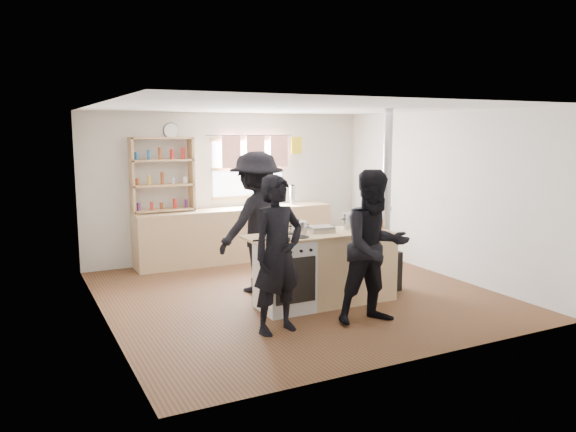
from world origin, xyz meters
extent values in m
cube|color=brown|center=(0.00, 0.00, -0.01)|extent=(5.00, 5.00, 0.01)
cube|color=tan|center=(0.00, 2.22, 0.45)|extent=(3.40, 0.55, 0.90)
cube|color=tan|center=(-1.20, 2.34, 0.94)|extent=(1.00, 0.28, 0.03)
cube|color=tan|center=(-1.20, 2.34, 1.33)|extent=(1.00, 0.28, 0.03)
cube|color=tan|center=(-1.20, 2.34, 1.74)|extent=(1.00, 0.28, 0.03)
cube|color=tan|center=(-1.20, 2.34, 2.08)|extent=(1.00, 0.28, 0.03)
cube|color=tan|center=(-1.68, 2.34, 1.50)|extent=(0.04, 0.28, 1.20)
cube|color=tan|center=(-0.72, 2.34, 1.50)|extent=(0.04, 0.28, 1.20)
cylinder|color=silver|center=(1.07, 2.22, 1.07)|extent=(0.10, 0.10, 0.33)
cube|color=silver|center=(-0.45, -0.55, 0.45)|extent=(0.60, 0.60, 0.90)
cube|color=#D9B683|center=(0.45, -0.55, 0.45)|extent=(1.20, 0.60, 0.90)
cube|color=tan|center=(0.00, -0.55, 0.92)|extent=(1.84, 0.64, 0.03)
cylinder|color=black|center=(-0.63, -0.77, 0.96)|extent=(0.30, 0.30, 0.05)
cylinder|color=#23571D|center=(-0.63, -0.77, 0.97)|extent=(0.25, 0.25, 0.02)
cube|color=silver|center=(0.10, -0.49, 0.97)|extent=(0.33, 0.29, 0.07)
cube|color=brown|center=(0.10, -0.49, 0.99)|extent=(0.28, 0.25, 0.02)
cylinder|color=silver|center=(-0.21, -0.46, 1.00)|extent=(0.21, 0.21, 0.15)
cylinder|color=silver|center=(-0.21, -0.46, 1.08)|extent=(0.22, 0.22, 0.01)
sphere|color=black|center=(-0.21, -0.46, 1.10)|extent=(0.03, 0.03, 0.03)
cylinder|color=silver|center=(0.61, -0.48, 1.03)|extent=(0.31, 0.31, 0.20)
cylinder|color=silver|center=(0.61, -0.48, 1.14)|extent=(0.32, 0.32, 0.01)
sphere|color=black|center=(0.61, -0.48, 1.15)|extent=(0.03, 0.03, 0.03)
cube|color=tan|center=(0.86, -0.57, 0.94)|extent=(0.32, 0.26, 0.02)
cube|color=olive|center=(0.86, -0.57, 1.00)|extent=(0.24, 0.16, 0.10)
cube|color=black|center=(1.21, -0.36, 0.27)|extent=(0.35, 0.35, 0.55)
cylinder|color=#ADADB2|center=(1.21, -0.36, 1.52)|extent=(0.12, 0.12, 1.95)
imported|color=black|center=(-0.84, -1.19, 0.87)|extent=(0.70, 0.53, 1.74)
imported|color=black|center=(0.28, -1.41, 0.89)|extent=(0.91, 0.74, 1.78)
imported|color=black|center=(-0.41, 0.39, 0.96)|extent=(1.42, 1.13, 1.93)
camera|label=1|loc=(-3.42, -6.57, 2.22)|focal=35.00mm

